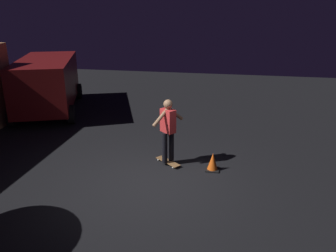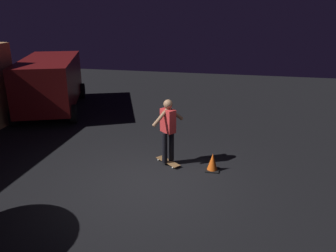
# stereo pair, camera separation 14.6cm
# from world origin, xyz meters

# --- Properties ---
(ground_plane) EXTENTS (28.00, 28.00, 0.00)m
(ground_plane) POSITION_xyz_m (0.00, 0.00, 0.00)
(ground_plane) COLOR black
(parked_van) EXTENTS (4.97, 3.52, 2.03)m
(parked_van) POSITION_xyz_m (4.99, 5.27, 1.16)
(parked_van) COLOR maroon
(parked_van) RESTS_ON ground_plane
(skateboard_ridden) EXTENTS (0.65, 0.73, 0.07)m
(skateboard_ridden) POSITION_xyz_m (1.13, -0.22, 0.06)
(skateboard_ridden) COLOR olive
(skateboard_ridden) RESTS_ON ground_plane
(skater) EXTENTS (0.82, 0.69, 1.67)m
(skater) POSITION_xyz_m (1.13, -0.22, 1.04)
(skater) COLOR black
(skater) RESTS_ON skateboard_ridden
(traffic_cone) EXTENTS (0.34, 0.34, 0.46)m
(traffic_cone) POSITION_xyz_m (0.99, -1.38, 0.21)
(traffic_cone) COLOR black
(traffic_cone) RESTS_ON ground_plane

